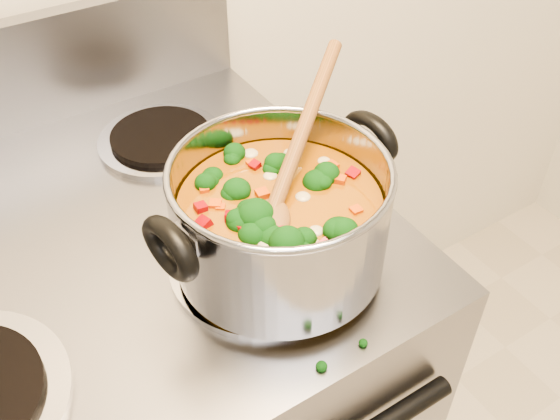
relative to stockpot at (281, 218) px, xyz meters
name	(u,v)px	position (x,y,z in m)	size (l,w,h in m)	color
stockpot	(281,218)	(0.00, 0.00, 0.00)	(0.30, 0.24, 0.14)	#94949B
wooden_spoon	(286,175)	(0.02, 0.01, 0.04)	(0.25, 0.21, 0.11)	brown
cooktop_crumbs	(150,254)	(-0.12, 0.10, -0.07)	(0.09, 0.13, 0.01)	black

